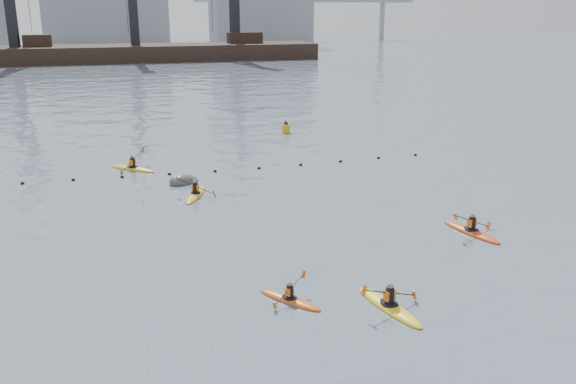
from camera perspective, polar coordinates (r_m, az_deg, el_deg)
name	(u,v)px	position (r m, az deg, el deg)	size (l,w,h in m)	color
ground	(298,346)	(20.49, 0.98, -14.23)	(400.00, 400.00, 0.00)	#3E4B5A
float_line	(192,172)	(40.94, -8.96, 1.85)	(33.24, 0.73, 0.24)	black
barge_pier	(135,51)	(127.12, -14.14, 12.65)	(72.00, 19.30, 29.50)	black
skyline	(135,11)	(167.17, -14.09, 16.13)	(141.00, 28.00, 22.00)	gray
kayaker_0	(290,299)	(23.21, 0.15, -9.98)	(2.14, 2.62, 1.03)	#C34F12
kayaker_1	(389,305)	(23.01, 9.44, -10.43)	(2.46, 3.70, 1.31)	yellow
kayaker_3	(196,194)	(35.88, -8.64, -0.19)	(2.29, 3.49, 1.34)	gold
kayaker_4	(471,231)	(31.06, 16.77, -3.51)	(2.49, 3.71, 1.41)	#CA3F13
kayaker_5	(133,168)	(42.48, -14.31, 2.19)	(3.15, 2.98, 1.45)	gold
mooring_buoy	(184,183)	(38.70, -9.67, 0.87)	(2.15, 1.27, 1.08)	#393B3E
nav_buoy	(286,128)	(53.21, -0.20, 5.97)	(0.70, 0.70, 1.27)	gold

